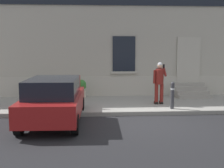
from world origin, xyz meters
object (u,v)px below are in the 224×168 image
(bollard_near_person, at_px, (172,94))
(planter_charcoal, at_px, (31,89))
(planter_cream, at_px, (82,88))
(person_on_phone, at_px, (159,80))
(hatchback_car_red, at_px, (54,99))

(bollard_near_person, bearing_deg, planter_charcoal, 156.03)
(bollard_near_person, bearing_deg, planter_cream, 142.56)
(person_on_phone, xyz_separation_m, planter_cream, (-3.28, 1.81, -0.55))
(hatchback_car_red, bearing_deg, bollard_near_person, 16.10)
(hatchback_car_red, xyz_separation_m, person_on_phone, (4.03, 2.18, 0.36))
(person_on_phone, relative_size, planter_cream, 2.03)
(hatchback_car_red, height_order, planter_cream, hatchback_car_red)
(planter_cream, bearing_deg, hatchback_car_red, -100.62)
(bollard_near_person, distance_m, planter_charcoal, 6.46)
(person_on_phone, xyz_separation_m, planter_charcoal, (-5.60, 1.69, -0.55))
(bollard_near_person, bearing_deg, person_on_phone, 107.62)
(bollard_near_person, relative_size, planter_cream, 1.22)
(planter_cream, bearing_deg, bollard_near_person, -37.44)
(hatchback_car_red, distance_m, person_on_phone, 4.59)
(hatchback_car_red, bearing_deg, planter_cream, 79.38)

